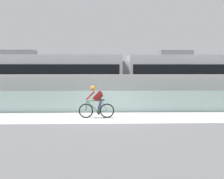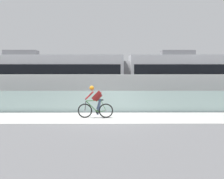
% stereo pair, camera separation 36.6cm
% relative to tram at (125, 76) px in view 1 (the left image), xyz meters
% --- Properties ---
extents(ground_plane, '(200.00, 200.00, 0.00)m').
position_rel_tram_xyz_m(ground_plane, '(-1.36, -6.85, -1.89)').
color(ground_plane, slate).
extents(bike_path_deck, '(32.00, 3.20, 0.01)m').
position_rel_tram_xyz_m(bike_path_deck, '(-1.36, -6.85, -1.89)').
color(bike_path_deck, beige).
rests_on(bike_path_deck, ground).
extents(glass_parapet, '(32.00, 0.05, 1.21)m').
position_rel_tram_xyz_m(glass_parapet, '(-1.36, -5.00, -1.29)').
color(glass_parapet, silver).
rests_on(glass_parapet, ground).
extents(concrete_barrier_wall, '(32.00, 0.36, 2.10)m').
position_rel_tram_xyz_m(concrete_barrier_wall, '(-1.36, -3.20, -0.84)').
color(concrete_barrier_wall, silver).
rests_on(concrete_barrier_wall, ground).
extents(tram_rail_near, '(32.00, 0.08, 0.01)m').
position_rel_tram_xyz_m(tram_rail_near, '(-1.36, -0.72, -1.89)').
color(tram_rail_near, '#595654').
rests_on(tram_rail_near, ground).
extents(tram_rail_far, '(32.00, 0.08, 0.01)m').
position_rel_tram_xyz_m(tram_rail_far, '(-1.36, 0.72, -1.89)').
color(tram_rail_far, '#595654').
rests_on(tram_rail_far, ground).
extents(tram, '(22.56, 2.54, 3.81)m').
position_rel_tram_xyz_m(tram, '(0.00, 0.00, 0.00)').
color(tram, silver).
rests_on(tram, ground).
extents(cyclist_on_bike, '(1.77, 0.58, 1.61)m').
position_rel_tram_xyz_m(cyclist_on_bike, '(-1.92, -6.85, -1.11)').
color(cyclist_on_bike, black).
rests_on(cyclist_on_bike, ground).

